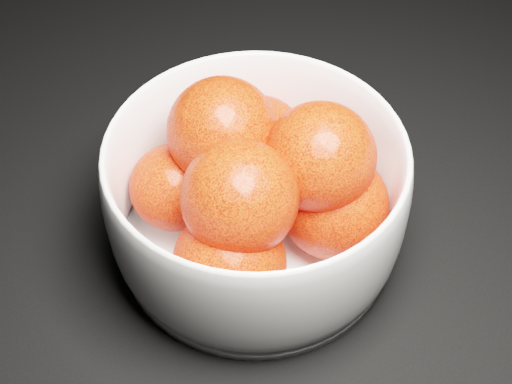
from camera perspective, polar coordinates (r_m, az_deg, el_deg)
bowl at (r=0.53m, az=0.00°, el=-0.39°), size 0.22×0.22×0.11m
orange_pile at (r=0.52m, az=0.26°, el=0.74°), size 0.17×0.17×0.13m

